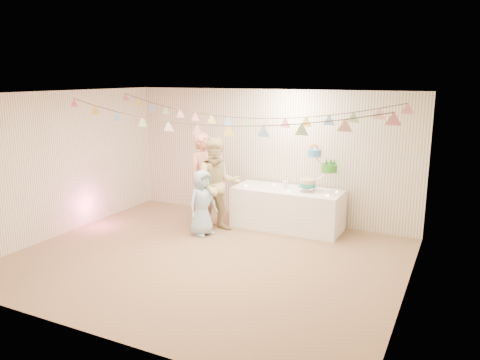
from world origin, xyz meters
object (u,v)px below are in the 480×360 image
at_px(table, 287,209).
at_px(cake_stand, 317,171).
at_px(person_adult_a, 205,180).
at_px(person_adult_b, 218,185).
at_px(person_child, 202,203).

height_order(table, cake_stand, cake_stand).
distance_m(person_adult_a, person_adult_b, 0.42).
xyz_separation_m(cake_stand, person_child, (-1.81, -1.08, -0.55)).
relative_size(table, person_adult_b, 1.17).
height_order(person_adult_b, person_child, person_adult_b).
distance_m(table, person_adult_a, 1.67).
bearing_deg(person_adult_a, cake_stand, -52.52).
relative_size(person_adult_a, person_child, 1.51).
bearing_deg(person_child, table, -31.79).
relative_size(cake_stand, person_child, 0.67).
xyz_separation_m(cake_stand, person_adult_a, (-2.04, -0.60, -0.25)).
relative_size(cake_stand, person_adult_b, 0.46).
distance_m(table, cake_stand, 0.95).
height_order(table, person_child, person_child).
height_order(cake_stand, person_adult_a, person_adult_a).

